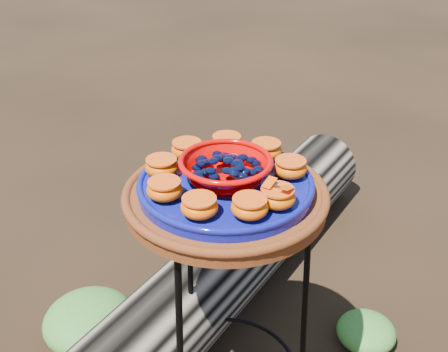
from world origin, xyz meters
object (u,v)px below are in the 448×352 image
cobalt_plate (226,186)px  driftwood_log (243,247)px  red_bowl (226,171)px  plant_stand (225,317)px  terracotta_saucer (226,198)px

cobalt_plate → driftwood_log: 0.84m
cobalt_plate → red_bowl: (0.00, 0.00, 0.04)m
red_bowl → driftwood_log: red_bowl is taller
plant_stand → cobalt_plate: 0.40m
terracotta_saucer → red_bowl: red_bowl is taller
plant_stand → terracotta_saucer: 0.37m
terracotta_saucer → red_bowl: 0.07m
terracotta_saucer → cobalt_plate: bearing=0.0°
plant_stand → driftwood_log: 0.61m
cobalt_plate → driftwood_log: bearing=54.0°
plant_stand → cobalt_plate: (0.00, 0.00, 0.40)m
terracotta_saucer → red_bowl: bearing=0.0°
plant_stand → driftwood_log: bearing=54.0°
red_bowl → driftwood_log: bearing=54.0°
driftwood_log → cobalt_plate: bearing=-126.0°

